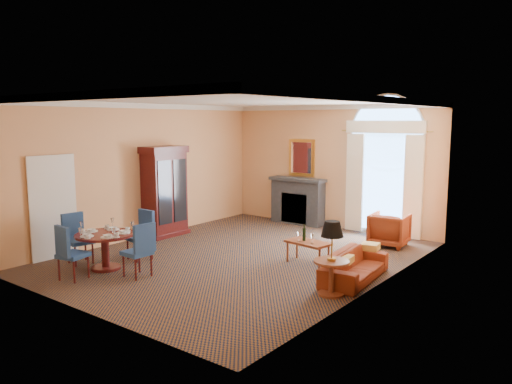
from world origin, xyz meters
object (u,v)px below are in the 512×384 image
Objects in this scene: sofa at (355,266)px; armoire at (164,193)px; dining_table at (105,242)px; coffee_table at (308,243)px; armchair at (389,230)px; side_table at (332,249)px.

armoire is at bearing 80.98° from sofa.
armoire reaches higher than sofa.
dining_table reaches higher than sofa.
armoire is 2.36× the size of coffee_table.
armchair is at bearing 4.80° from sofa.
side_table is (5.32, -1.28, -0.29)m from armoire.
armchair reaches higher than sofa.
coffee_table reaches higher than armchair.
side_table is at bearing -13.50° from armoire.
sofa is at bearing -3.68° from armoire.
armchair is at bearing 26.08° from armoire.
side_table reaches higher than armchair.
dining_table is at bearing -65.04° from armoire.
dining_table reaches higher than coffee_table.
dining_table is 1.19× the size of coffee_table.
sofa is 1.07m from side_table.
armchair is 2.41m from coffee_table.
side_table is at bearing 92.21° from armchair.
coffee_table is 1.87m from side_table.
side_table is at bearing 18.16° from dining_table.
dining_table reaches higher than armchair.
sofa is 2.73m from armchair.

